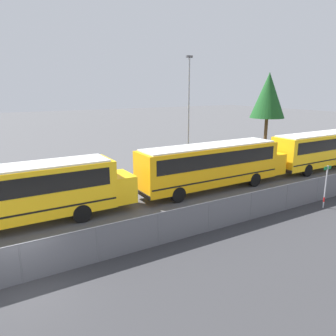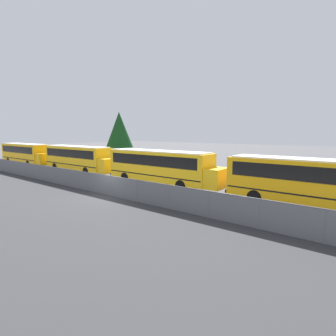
{
  "view_description": "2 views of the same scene",
  "coord_description": "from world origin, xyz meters",
  "px_view_note": "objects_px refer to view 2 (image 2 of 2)",
  "views": [
    {
      "loc": [
        -1.01,
        -12.53,
        7.35
      ],
      "look_at": [
        9.52,
        4.86,
        2.37
      ],
      "focal_mm": 35.0,
      "sensor_mm": 36.0,
      "label": 1
    },
    {
      "loc": [
        16.5,
        -13.47,
        5.07
      ],
      "look_at": [
        2.1,
        4.95,
        1.92
      ],
      "focal_mm": 28.0,
      "sensor_mm": 36.0,
      "label": 2
    }
  ],
  "objects_px": {
    "school_bus_0": "(26,152)",
    "school_bus_2": "(160,165)",
    "tree_0": "(119,130)",
    "school_bus_3": "(319,180)",
    "school_bus_1": "(78,157)"
  },
  "relations": [
    {
      "from": "school_bus_0",
      "to": "school_bus_1",
      "type": "xyz_separation_m",
      "value": [
        13.17,
        0.73,
        0.0
      ]
    },
    {
      "from": "school_bus_0",
      "to": "school_bus_2",
      "type": "xyz_separation_m",
      "value": [
        26.88,
        0.71,
        0.0
      ]
    },
    {
      "from": "school_bus_0",
      "to": "tree_0",
      "type": "distance_m",
      "value": 15.26
    },
    {
      "from": "school_bus_2",
      "to": "school_bus_3",
      "type": "bearing_deg",
      "value": -0.07
    },
    {
      "from": "tree_0",
      "to": "school_bus_0",
      "type": "bearing_deg",
      "value": -120.07
    },
    {
      "from": "school_bus_3",
      "to": "tree_0",
      "type": "relative_size",
      "value": 1.46
    },
    {
      "from": "school_bus_2",
      "to": "tree_0",
      "type": "distance_m",
      "value": 23.2
    },
    {
      "from": "school_bus_3",
      "to": "school_bus_0",
      "type": "bearing_deg",
      "value": -179.01
    },
    {
      "from": "school_bus_0",
      "to": "tree_0",
      "type": "height_order",
      "value": "tree_0"
    },
    {
      "from": "school_bus_0",
      "to": "tree_0",
      "type": "bearing_deg",
      "value": 59.93
    },
    {
      "from": "school_bus_0",
      "to": "school_bus_1",
      "type": "height_order",
      "value": "same"
    },
    {
      "from": "school_bus_0",
      "to": "school_bus_2",
      "type": "relative_size",
      "value": 1.0
    },
    {
      "from": "school_bus_3",
      "to": "tree_0",
      "type": "xyz_separation_m",
      "value": [
        -32.82,
        12.15,
        3.56
      ]
    },
    {
      "from": "school_bus_3",
      "to": "school_bus_2",
      "type": "bearing_deg",
      "value": 179.93
    },
    {
      "from": "school_bus_2",
      "to": "school_bus_1",
      "type": "bearing_deg",
      "value": 179.89
    }
  ]
}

